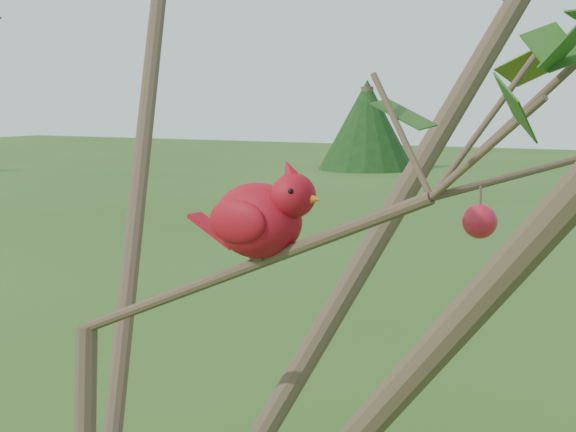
# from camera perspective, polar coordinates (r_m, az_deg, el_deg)

# --- Properties ---
(crabapple_tree) EXTENTS (2.35, 2.05, 2.95)m
(crabapple_tree) POSITION_cam_1_polar(r_m,az_deg,el_deg) (1.30, -14.31, -1.35)
(crabapple_tree) COLOR #483427
(crabapple_tree) RESTS_ON ground
(cardinal) EXTENTS (0.22, 0.12, 0.15)m
(cardinal) POSITION_cam_1_polar(r_m,az_deg,el_deg) (1.21, -1.69, -0.06)
(cardinal) COLOR #A40E1B
(cardinal) RESTS_ON ground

